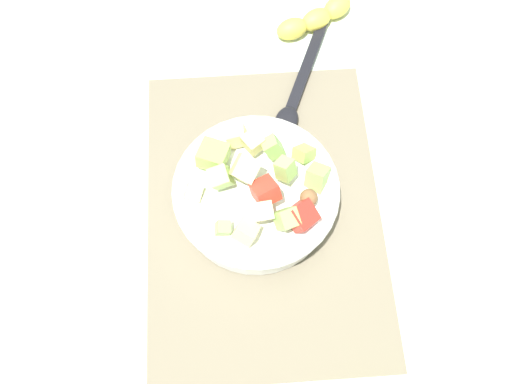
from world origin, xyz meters
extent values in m
plane|color=silver|center=(0.00, 0.00, 0.00)|extent=(2.40, 2.40, 0.00)
cube|color=#756B56|center=(0.00, 0.00, 0.00)|extent=(0.49, 0.35, 0.01)
cylinder|color=white|center=(-0.01, -0.01, 0.03)|extent=(0.22, 0.22, 0.05)
torus|color=white|center=(-0.01, -0.01, 0.06)|extent=(0.24, 0.24, 0.02)
cube|color=#E5D684|center=(-0.07, -0.01, 0.09)|extent=(0.04, 0.04, 0.02)
cube|color=#A3CC6B|center=(-0.02, -0.06, 0.09)|extent=(0.04, 0.04, 0.05)
cube|color=red|center=(0.04, 0.05, 0.08)|extent=(0.05, 0.05, 0.04)
cube|color=beige|center=(0.03, -0.01, 0.09)|extent=(0.03, 0.03, 0.03)
cube|color=#9EC656|center=(-0.06, -0.07, 0.08)|extent=(0.05, 0.05, 0.03)
cube|color=#9EC656|center=(-0.06, 0.06, 0.07)|extent=(0.04, 0.04, 0.03)
cube|color=#E5D684|center=(0.06, -0.03, 0.08)|extent=(0.04, 0.04, 0.04)
cube|color=#93C160|center=(0.05, -0.06, 0.07)|extent=(0.02, 0.02, 0.03)
cube|color=#93C160|center=(-0.06, 0.02, 0.09)|extent=(0.03, 0.04, 0.04)
cube|color=#93C160|center=(-0.02, 0.08, 0.07)|extent=(0.05, 0.04, 0.05)
cube|color=#A3CC6B|center=(-0.02, 0.03, 0.09)|extent=(0.04, 0.03, 0.04)
cube|color=#93C160|center=(0.04, 0.03, 0.08)|extent=(0.04, 0.04, 0.04)
cube|color=beige|center=(-0.03, -0.03, 0.10)|extent=(0.05, 0.05, 0.05)
cube|color=beige|center=(-0.01, -0.10, 0.07)|extent=(0.03, 0.03, 0.03)
cube|color=#BC3828|center=(0.01, 0.00, 0.09)|extent=(0.05, 0.05, 0.04)
cube|color=#E5D684|center=(-0.09, -0.03, 0.07)|extent=(0.03, 0.03, 0.03)
sphere|color=brown|center=(0.02, 0.06, 0.08)|extent=(0.04, 0.04, 0.03)
ellipsoid|color=black|center=(-0.15, 0.05, 0.01)|extent=(0.07, 0.05, 0.01)
cube|color=black|center=(-0.25, 0.09, 0.01)|extent=(0.19, 0.09, 0.01)
ellipsoid|color=yellow|center=(-0.32, 0.07, 0.02)|extent=(0.05, 0.06, 0.04)
ellipsoid|color=yellow|center=(-0.34, 0.12, 0.02)|extent=(0.06, 0.07, 0.04)
ellipsoid|color=yellow|center=(-0.37, 0.15, 0.02)|extent=(0.06, 0.07, 0.04)
camera|label=1|loc=(0.32, -0.03, 0.80)|focal=40.21mm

